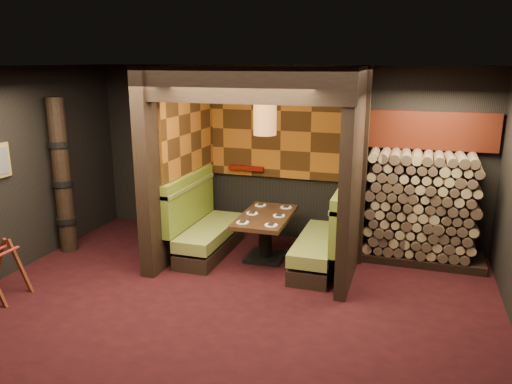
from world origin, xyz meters
The scene contains 19 objects.
floor centered at (0.00, 0.00, -0.01)m, with size 6.50×5.50×0.02m, color black.
ceiling centered at (0.00, 0.00, 2.86)m, with size 6.50×5.50×0.02m, color black.
wall_back centered at (0.00, 2.76, 1.43)m, with size 6.50×0.02×2.85m, color black.
wall_front centered at (0.00, -2.76, 1.43)m, with size 6.50×0.02×2.85m, color black.
partition_left centered at (-1.35, 1.65, 1.43)m, with size 0.20×2.20×2.85m, color black.
partition_right centered at (1.30, 1.70, 1.43)m, with size 0.15×2.10×2.85m, color black.
header_beam centered at (-0.02, 0.70, 2.63)m, with size 2.85×0.18×0.44m, color black.
tapa_back_panel centered at (-0.02, 2.71, 1.82)m, with size 2.40×0.06×1.55m, color #934F14.
tapa_side_panel centered at (-1.23, 1.82, 1.85)m, with size 0.04×1.85×1.45m, color #934F14.
lacquer_shelf centered at (-0.60, 2.65, 1.18)m, with size 0.60×0.12×0.07m, color #5A0C06.
booth_bench_left centered at (-0.96, 1.65, 0.40)m, with size 0.68×1.60×1.14m.
booth_bench_right centered at (0.93, 1.65, 0.40)m, with size 0.68×1.60×1.14m.
dining_table centered at (0.02, 1.70, 0.46)m, with size 0.74×1.33×0.70m.
place_settings centered at (0.02, 1.70, 0.71)m, with size 0.61×1.09×0.03m.
pendant_lamp centered at (0.02, 1.65, 2.12)m, with size 0.32×0.32×0.95m.
totem_column centered at (-3.05, 1.10, 1.19)m, with size 0.31×0.31×2.40m.
firewood_stack centered at (2.29, 2.35, 0.82)m, with size 1.73×0.70×1.64m.
mosaic_header centered at (2.29, 2.68, 1.92)m, with size 1.83×0.10×0.56m, color maroon.
bay_front_post centered at (1.39, 1.96, 1.43)m, with size 0.08×0.08×2.85m, color black.
Camera 1 is at (2.04, -5.07, 2.92)m, focal length 35.00 mm.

